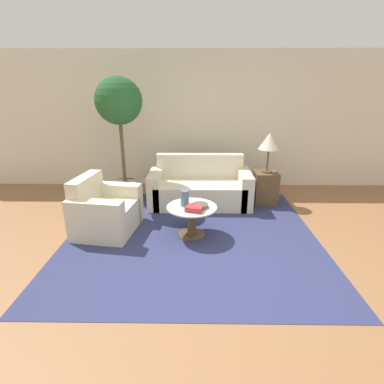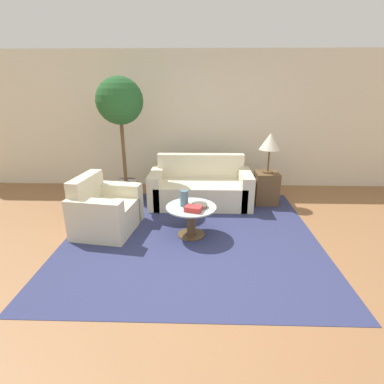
{
  "view_description": "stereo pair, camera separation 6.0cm",
  "coord_description": "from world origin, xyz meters",
  "px_view_note": "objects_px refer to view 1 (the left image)",
  "views": [
    {
      "loc": [
        -0.06,
        -2.89,
        1.99
      ],
      "look_at": [
        -0.12,
        1.09,
        0.55
      ],
      "focal_mm": 28.0,
      "sensor_mm": 36.0,
      "label": 1
    },
    {
      "loc": [
        -0.0,
        -2.89,
        1.99
      ],
      "look_at": [
        -0.12,
        1.09,
        0.55
      ],
      "focal_mm": 28.0,
      "sensor_mm": 36.0,
      "label": 2
    }
  ],
  "objects_px": {
    "sofa_main": "(200,188)",
    "bowl": "(200,206)",
    "armchair": "(104,212)",
    "table_lamp": "(269,142)",
    "book_stack": "(194,209)",
    "vase": "(185,198)",
    "coffee_table": "(192,217)",
    "potted_plant": "(120,113)"
  },
  "relations": [
    {
      "from": "sofa_main",
      "to": "armchair",
      "type": "relative_size",
      "value": 1.69
    },
    {
      "from": "sofa_main",
      "to": "table_lamp",
      "type": "relative_size",
      "value": 2.56
    },
    {
      "from": "sofa_main",
      "to": "book_stack",
      "type": "xyz_separation_m",
      "value": [
        -0.09,
        -1.38,
        0.19
      ]
    },
    {
      "from": "vase",
      "to": "potted_plant",
      "type": "bearing_deg",
      "value": 131.5
    },
    {
      "from": "armchair",
      "to": "sofa_main",
      "type": "bearing_deg",
      "value": -43.83
    },
    {
      "from": "coffee_table",
      "to": "potted_plant",
      "type": "relative_size",
      "value": 0.32
    },
    {
      "from": "bowl",
      "to": "coffee_table",
      "type": "bearing_deg",
      "value": 166.88
    },
    {
      "from": "potted_plant",
      "to": "vase",
      "type": "xyz_separation_m",
      "value": [
        1.1,
        -1.24,
        -1.0
      ]
    },
    {
      "from": "vase",
      "to": "armchair",
      "type": "bearing_deg",
      "value": 173.7
    },
    {
      "from": "bowl",
      "to": "book_stack",
      "type": "bearing_deg",
      "value": -121.18
    },
    {
      "from": "sofa_main",
      "to": "book_stack",
      "type": "height_order",
      "value": "sofa_main"
    },
    {
      "from": "sofa_main",
      "to": "table_lamp",
      "type": "bearing_deg",
      "value": 1.03
    },
    {
      "from": "table_lamp",
      "to": "book_stack",
      "type": "bearing_deg",
      "value": -131.55
    },
    {
      "from": "table_lamp",
      "to": "vase",
      "type": "bearing_deg",
      "value": -138.24
    },
    {
      "from": "bowl",
      "to": "table_lamp",
      "type": "bearing_deg",
      "value": 47.56
    },
    {
      "from": "vase",
      "to": "book_stack",
      "type": "relative_size",
      "value": 0.88
    },
    {
      "from": "armchair",
      "to": "table_lamp",
      "type": "xyz_separation_m",
      "value": [
        2.53,
        1.09,
        0.81
      ]
    },
    {
      "from": "sofa_main",
      "to": "bowl",
      "type": "xyz_separation_m",
      "value": [
        -0.01,
        -1.25,
        0.18
      ]
    },
    {
      "from": "sofa_main",
      "to": "vase",
      "type": "distance_m",
      "value": 1.25
    },
    {
      "from": "potted_plant",
      "to": "book_stack",
      "type": "relative_size",
      "value": 8.55
    },
    {
      "from": "sofa_main",
      "to": "armchair",
      "type": "xyz_separation_m",
      "value": [
        -1.38,
        -1.07,
        0.0
      ]
    },
    {
      "from": "armchair",
      "to": "vase",
      "type": "xyz_separation_m",
      "value": [
        1.16,
        -0.13,
        0.27
      ]
    },
    {
      "from": "vase",
      "to": "bowl",
      "type": "xyz_separation_m",
      "value": [
        0.21,
        -0.05,
        -0.09
      ]
    },
    {
      "from": "table_lamp",
      "to": "vase",
      "type": "xyz_separation_m",
      "value": [
        -1.37,
        -1.22,
        -0.54
      ]
    },
    {
      "from": "coffee_table",
      "to": "table_lamp",
      "type": "distance_m",
      "value": 1.95
    },
    {
      "from": "vase",
      "to": "sofa_main",
      "type": "bearing_deg",
      "value": 79.66
    },
    {
      "from": "bowl",
      "to": "vase",
      "type": "bearing_deg",
      "value": 166.44
    },
    {
      "from": "coffee_table",
      "to": "potted_plant",
      "type": "bearing_deg",
      "value": 133.32
    },
    {
      "from": "table_lamp",
      "to": "vase",
      "type": "height_order",
      "value": "table_lamp"
    },
    {
      "from": "sofa_main",
      "to": "coffee_table",
      "type": "bearing_deg",
      "value": -95.79
    },
    {
      "from": "sofa_main",
      "to": "bowl",
      "type": "bearing_deg",
      "value": -90.61
    },
    {
      "from": "sofa_main",
      "to": "vase",
      "type": "height_order",
      "value": "sofa_main"
    },
    {
      "from": "potted_plant",
      "to": "sofa_main",
      "type": "bearing_deg",
      "value": -1.75
    },
    {
      "from": "bowl",
      "to": "potted_plant",
      "type": "bearing_deg",
      "value": 135.28
    },
    {
      "from": "sofa_main",
      "to": "bowl",
      "type": "distance_m",
      "value": 1.26
    },
    {
      "from": "sofa_main",
      "to": "armchair",
      "type": "bearing_deg",
      "value": -142.15
    },
    {
      "from": "sofa_main",
      "to": "vase",
      "type": "bearing_deg",
      "value": -100.34
    },
    {
      "from": "bowl",
      "to": "book_stack",
      "type": "distance_m",
      "value": 0.15
    },
    {
      "from": "sofa_main",
      "to": "book_stack",
      "type": "bearing_deg",
      "value": -93.76
    },
    {
      "from": "coffee_table",
      "to": "book_stack",
      "type": "xyz_separation_m",
      "value": [
        0.03,
        -0.15,
        0.19
      ]
    },
    {
      "from": "sofa_main",
      "to": "table_lamp",
      "type": "xyz_separation_m",
      "value": [
        1.15,
        0.02,
        0.81
      ]
    },
    {
      "from": "vase",
      "to": "table_lamp",
      "type": "bearing_deg",
      "value": 41.76
    }
  ]
}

